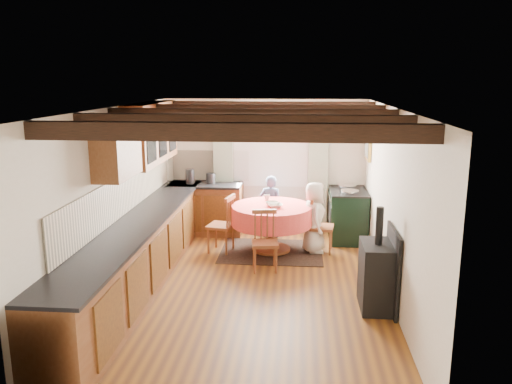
# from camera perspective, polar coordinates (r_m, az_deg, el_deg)

# --- Properties ---
(floor) EXTENTS (3.60, 5.50, 0.00)m
(floor) POSITION_cam_1_polar(r_m,az_deg,el_deg) (6.98, -0.57, -10.70)
(floor) COLOR brown
(floor) RESTS_ON ground
(ceiling) EXTENTS (3.60, 5.50, 0.00)m
(ceiling) POSITION_cam_1_polar(r_m,az_deg,el_deg) (6.42, -0.62, 9.37)
(ceiling) COLOR white
(ceiling) RESTS_ON ground
(wall_back) EXTENTS (3.60, 0.00, 2.40)m
(wall_back) POSITION_cam_1_polar(r_m,az_deg,el_deg) (9.28, 1.03, 2.93)
(wall_back) COLOR silver
(wall_back) RESTS_ON ground
(wall_front) EXTENTS (3.60, 0.00, 2.40)m
(wall_front) POSITION_cam_1_polar(r_m,az_deg,el_deg) (4.00, -4.43, -10.46)
(wall_front) COLOR silver
(wall_front) RESTS_ON ground
(wall_left) EXTENTS (0.00, 5.50, 2.40)m
(wall_left) POSITION_cam_1_polar(r_m,az_deg,el_deg) (7.00, -15.42, -0.75)
(wall_left) COLOR silver
(wall_left) RESTS_ON ground
(wall_right) EXTENTS (0.00, 5.50, 2.40)m
(wall_right) POSITION_cam_1_polar(r_m,az_deg,el_deg) (6.68, 14.98, -1.37)
(wall_right) COLOR silver
(wall_right) RESTS_ON ground
(beam_a) EXTENTS (3.60, 0.16, 0.16)m
(beam_a) POSITION_cam_1_polar(r_m,az_deg,el_deg) (4.45, -3.11, 6.72)
(beam_a) COLOR black
(beam_a) RESTS_ON ceiling
(beam_b) EXTENTS (3.60, 0.16, 0.16)m
(beam_b) POSITION_cam_1_polar(r_m,az_deg,el_deg) (5.43, -1.64, 7.81)
(beam_b) COLOR black
(beam_b) RESTS_ON ceiling
(beam_c) EXTENTS (3.60, 0.16, 0.16)m
(beam_c) POSITION_cam_1_polar(r_m,az_deg,el_deg) (6.43, -0.62, 8.56)
(beam_c) COLOR black
(beam_c) RESTS_ON ceiling
(beam_d) EXTENTS (3.60, 0.16, 0.16)m
(beam_d) POSITION_cam_1_polar(r_m,az_deg,el_deg) (7.42, 0.13, 9.11)
(beam_d) COLOR black
(beam_d) RESTS_ON ceiling
(beam_e) EXTENTS (3.60, 0.16, 0.16)m
(beam_e) POSITION_cam_1_polar(r_m,az_deg,el_deg) (8.42, 0.71, 9.53)
(beam_e) COLOR black
(beam_e) RESTS_ON ceiling
(splash_left) EXTENTS (0.02, 4.50, 0.55)m
(splash_left) POSITION_cam_1_polar(r_m,az_deg,el_deg) (7.27, -14.47, -0.21)
(splash_left) COLOR beige
(splash_left) RESTS_ON wall_left
(splash_back) EXTENTS (1.40, 0.02, 0.55)m
(splash_back) POSITION_cam_1_polar(r_m,az_deg,el_deg) (9.38, -5.09, 2.99)
(splash_back) COLOR beige
(splash_back) RESTS_ON wall_back
(base_cabinet_left) EXTENTS (0.60, 5.30, 0.88)m
(base_cabinet_left) POSITION_cam_1_polar(r_m,az_deg,el_deg) (7.11, -12.78, -6.78)
(base_cabinet_left) COLOR brown
(base_cabinet_left) RESTS_ON floor
(base_cabinet_back) EXTENTS (1.30, 0.60, 0.88)m
(base_cabinet_back) POSITION_cam_1_polar(r_m,az_deg,el_deg) (9.28, -5.60, -1.93)
(base_cabinet_back) COLOR brown
(base_cabinet_back) RESTS_ON floor
(worktop_left) EXTENTS (0.64, 5.30, 0.04)m
(worktop_left) POSITION_cam_1_polar(r_m,az_deg,el_deg) (6.97, -12.81, -3.21)
(worktop_left) COLOR black
(worktop_left) RESTS_ON base_cabinet_left
(worktop_back) EXTENTS (1.30, 0.64, 0.04)m
(worktop_back) POSITION_cam_1_polar(r_m,az_deg,el_deg) (9.16, -5.68, 0.82)
(worktop_back) COLOR black
(worktop_back) RESTS_ON base_cabinet_back
(wall_cabinet_glass) EXTENTS (0.34, 1.80, 0.90)m
(wall_cabinet_glass) POSITION_cam_1_polar(r_m,az_deg,el_deg) (7.95, -11.61, 6.49)
(wall_cabinet_glass) COLOR brown
(wall_cabinet_glass) RESTS_ON wall_left
(wall_cabinet_solid) EXTENTS (0.34, 0.90, 0.70)m
(wall_cabinet_solid) POSITION_cam_1_polar(r_m,az_deg,el_deg) (6.54, -15.28, 4.58)
(wall_cabinet_solid) COLOR brown
(wall_cabinet_solid) RESTS_ON wall_left
(window_frame) EXTENTS (1.34, 0.03, 1.54)m
(window_frame) POSITION_cam_1_polar(r_m,az_deg,el_deg) (9.20, 1.66, 5.36)
(window_frame) COLOR white
(window_frame) RESTS_ON wall_back
(window_pane) EXTENTS (1.20, 0.01, 1.40)m
(window_pane) POSITION_cam_1_polar(r_m,az_deg,el_deg) (9.21, 1.66, 5.36)
(window_pane) COLOR white
(window_pane) RESTS_ON wall_back
(curtain_left) EXTENTS (0.35, 0.10, 2.10)m
(curtain_left) POSITION_cam_1_polar(r_m,az_deg,el_deg) (9.28, -3.64, 2.28)
(curtain_left) COLOR beige
(curtain_left) RESTS_ON wall_back
(curtain_right) EXTENTS (0.35, 0.10, 2.10)m
(curtain_right) POSITION_cam_1_polar(r_m,az_deg,el_deg) (9.19, 6.91, 2.10)
(curtain_right) COLOR beige
(curtain_right) RESTS_ON wall_back
(curtain_rod) EXTENTS (2.00, 0.03, 0.03)m
(curtain_rod) POSITION_cam_1_polar(r_m,az_deg,el_deg) (9.06, 1.65, 9.06)
(curtain_rod) COLOR black
(curtain_rod) RESTS_ON wall_back
(wall_picture) EXTENTS (0.04, 0.50, 0.60)m
(wall_picture) POSITION_cam_1_polar(r_m,az_deg,el_deg) (8.82, 12.44, 5.41)
(wall_picture) COLOR gold
(wall_picture) RESTS_ON wall_right
(wall_plate) EXTENTS (0.30, 0.02, 0.30)m
(wall_plate) POSITION_cam_1_polar(r_m,az_deg,el_deg) (9.17, 7.62, 5.86)
(wall_plate) COLOR silver
(wall_plate) RESTS_ON wall_back
(rug) EXTENTS (1.64, 1.28, 0.01)m
(rug) POSITION_cam_1_polar(r_m,az_deg,el_deg) (8.36, 1.73, -6.64)
(rug) COLOR black
(rug) RESTS_ON floor
(dining_table) EXTENTS (1.28, 1.28, 0.77)m
(dining_table) POSITION_cam_1_polar(r_m,az_deg,el_deg) (8.24, 1.74, -4.14)
(dining_table) COLOR #FD5E4B
(dining_table) RESTS_ON floor
(chair_near) EXTENTS (0.43, 0.45, 0.88)m
(chair_near) POSITION_cam_1_polar(r_m,az_deg,el_deg) (7.46, 1.00, -5.51)
(chair_near) COLOR brown
(chair_near) RESTS_ON floor
(chair_left) EXTENTS (0.50, 0.49, 0.94)m
(chair_left) POSITION_cam_1_polar(r_m,az_deg,el_deg) (8.26, -3.96, -3.53)
(chair_left) COLOR brown
(chair_left) RESTS_ON floor
(chair_right) EXTENTS (0.44, 0.43, 0.89)m
(chair_right) POSITION_cam_1_polar(r_m,az_deg,el_deg) (8.30, 7.36, -3.69)
(chair_right) COLOR brown
(chair_right) RESTS_ON floor
(aga_range) EXTENTS (0.63, 0.97, 0.90)m
(aga_range) POSITION_cam_1_polar(r_m,az_deg,el_deg) (9.01, 10.18, -2.47)
(aga_range) COLOR black
(aga_range) RESTS_ON floor
(cast_iron_stove) EXTENTS (0.38, 0.64, 1.27)m
(cast_iron_stove) POSITION_cam_1_polar(r_m,az_deg,el_deg) (6.38, 13.41, -7.21)
(cast_iron_stove) COLOR black
(cast_iron_stove) RESTS_ON floor
(child_far) EXTENTS (0.44, 0.33, 1.11)m
(child_far) POSITION_cam_1_polar(r_m,az_deg,el_deg) (8.98, 1.65, -1.62)
(child_far) COLOR #3F4F70
(child_far) RESTS_ON floor
(child_right) EXTENTS (0.42, 0.60, 1.15)m
(child_right) POSITION_cam_1_polar(r_m,az_deg,el_deg) (8.25, 6.51, -2.84)
(child_right) COLOR beige
(child_right) RESTS_ON floor
(bowl_a) EXTENTS (0.27, 0.27, 0.06)m
(bowl_a) POSITION_cam_1_polar(r_m,az_deg,el_deg) (8.03, 2.16, -1.52)
(bowl_a) COLOR silver
(bowl_a) RESTS_ON dining_table
(bowl_b) EXTENTS (0.28, 0.28, 0.06)m
(bowl_b) POSITION_cam_1_polar(r_m,az_deg,el_deg) (8.13, 1.81, -1.31)
(bowl_b) COLOR silver
(bowl_b) RESTS_ON dining_table
(cup) EXTENTS (0.12, 0.12, 0.09)m
(cup) POSITION_cam_1_polar(r_m,az_deg,el_deg) (8.51, 1.23, -0.59)
(cup) COLOR silver
(cup) RESTS_ON dining_table
(canister_tall) EXTENTS (0.16, 0.16, 0.27)m
(canister_tall) POSITION_cam_1_polar(r_m,az_deg,el_deg) (9.14, -7.38, 1.73)
(canister_tall) COLOR #262628
(canister_tall) RESTS_ON worktop_back
(canister_wide) EXTENTS (0.16, 0.16, 0.18)m
(canister_wide) POSITION_cam_1_polar(r_m,az_deg,el_deg) (9.15, -5.07, 1.54)
(canister_wide) COLOR #262628
(canister_wide) RESTS_ON worktop_back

